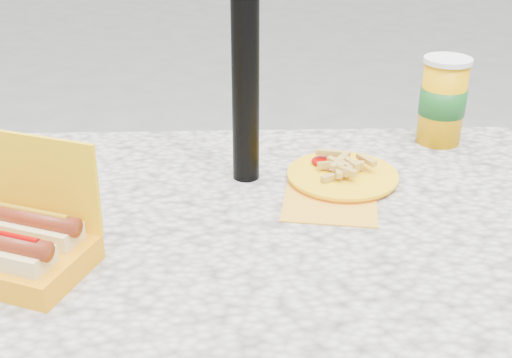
{
  "coord_description": "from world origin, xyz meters",
  "views": [
    {
      "loc": [
        -0.02,
        -0.94,
        1.29
      ],
      "look_at": [
        0.01,
        0.05,
        0.8
      ],
      "focal_mm": 45.0,
      "sensor_mm": 36.0,
      "label": 1
    }
  ],
  "objects": [
    {
      "name": "fries_plate",
      "position": [
        0.18,
        0.13,
        0.76
      ],
      "size": [
        0.24,
        0.29,
        0.04
      ],
      "rotation": [
        0.0,
        0.0,
        -0.09
      ],
      "color": "gold",
      "rests_on": "picnic_table"
    },
    {
      "name": "hotdog_box",
      "position": [
        -0.35,
        -0.13,
        0.79
      ],
      "size": [
        0.27,
        0.23,
        0.19
      ],
      "rotation": [
        0.0,
        0.0,
        -0.38
      ],
      "color": "yellow",
      "rests_on": "picnic_table"
    },
    {
      "name": "soda_cup",
      "position": [
        0.42,
        0.32,
        0.84
      ],
      "size": [
        0.1,
        0.1,
        0.18
      ],
      "rotation": [
        0.0,
        0.0,
        -0.35
      ],
      "color": "#F4A401",
      "rests_on": "picnic_table"
    },
    {
      "name": "picnic_table",
      "position": [
        0.0,
        0.0,
        0.64
      ],
      "size": [
        1.2,
        0.8,
        0.75
      ],
      "color": "beige",
      "rests_on": "ground"
    }
  ]
}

